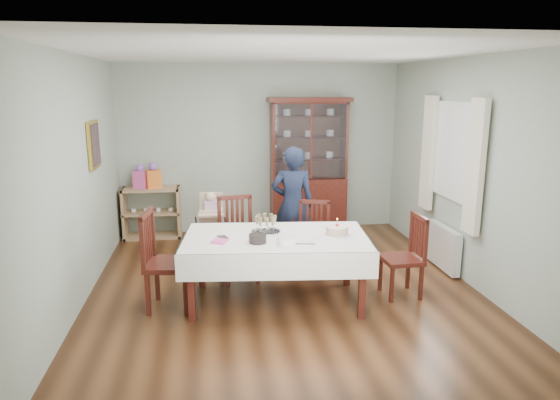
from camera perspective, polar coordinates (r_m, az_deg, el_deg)
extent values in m
plane|color=#593319|center=(6.08, 0.33, -9.85)|extent=(5.00, 5.00, 0.00)
plane|color=#9EAA99|center=(8.15, -2.27, 5.86)|extent=(4.50, 0.00, 4.50)
plane|color=#9EAA99|center=(5.81, -22.19, 2.01)|extent=(0.00, 5.00, 5.00)
plane|color=#9EAA99|center=(6.42, 20.66, 3.10)|extent=(0.00, 5.00, 5.00)
plane|color=white|center=(5.61, 0.37, 16.47)|extent=(5.00, 5.00, 0.00)
cube|color=#4C1C13|center=(5.44, -0.48, -4.56)|extent=(2.00, 1.24, 0.06)
cube|color=silver|center=(5.43, -0.48, -4.20)|extent=(2.11, 1.35, 0.01)
cube|color=#4C1C13|center=(8.19, 3.19, -0.52)|extent=(1.20, 0.45, 0.90)
cube|color=white|center=(7.82, 3.57, 6.65)|extent=(1.12, 0.01, 1.16)
cube|color=#4C1C13|center=(7.96, 3.35, 11.39)|extent=(1.30, 0.48, 0.07)
cube|color=tan|center=(8.22, -14.28, -3.97)|extent=(0.90, 0.38, 0.04)
cube|color=tan|center=(8.12, -14.43, -1.40)|extent=(0.90, 0.38, 0.03)
cube|color=tan|center=(8.03, -14.58, 1.22)|extent=(0.90, 0.38, 0.04)
cube|color=tan|center=(8.17, -17.35, -1.49)|extent=(0.04, 0.38, 0.80)
cube|color=tan|center=(8.08, -11.47, -1.31)|extent=(0.04, 0.38, 0.80)
cube|color=gold|center=(6.53, -20.52, 5.93)|extent=(0.04, 0.48, 0.58)
cube|color=white|center=(6.64, 19.34, 5.25)|extent=(0.04, 1.02, 1.22)
cube|color=silver|center=(6.08, 21.42, 3.49)|extent=(0.07, 0.30, 1.55)
cube|color=silver|center=(7.18, 16.60, 5.17)|extent=(0.07, 0.30, 1.55)
cube|color=white|center=(6.88, 18.12, -5.10)|extent=(0.10, 0.80, 0.55)
cube|color=#4C1C13|center=(6.16, -4.71, -4.92)|extent=(0.53, 0.53, 0.05)
cube|color=#4C1C13|center=(6.28, -5.18, -1.92)|extent=(0.44, 0.11, 0.54)
cube|color=#4C1C13|center=(6.34, 3.75, -4.81)|extent=(0.52, 0.52, 0.05)
cube|color=#4C1C13|center=(6.45, 3.95, -2.16)|extent=(0.39, 0.16, 0.49)
cube|color=#4C1C13|center=(5.49, -12.49, -7.20)|extent=(0.55, 0.55, 0.05)
cube|color=#4C1C13|center=(5.45, -14.89, -4.22)|extent=(0.11, 0.46, 0.57)
cube|color=#4C1C13|center=(5.86, 13.69, -6.61)|extent=(0.44, 0.44, 0.05)
cube|color=#4C1C13|center=(5.86, 15.54, -4.06)|extent=(0.05, 0.40, 0.50)
imported|color=black|center=(6.71, 1.46, -0.54)|extent=(0.62, 0.45, 1.58)
cube|color=tan|center=(6.84, -7.84, -1.94)|extent=(0.33, 0.29, 0.22)
cube|color=tan|center=(6.80, -7.89, -0.43)|extent=(0.32, 0.07, 0.26)
cube|color=tan|center=(6.83, -7.86, -1.34)|extent=(0.34, 0.16, 0.03)
cube|color=#BEA2C5|center=(6.81, -7.88, -0.74)|extent=(0.17, 0.14, 0.17)
sphere|color=beige|center=(6.78, -7.91, 0.33)|extent=(0.14, 0.14, 0.14)
cylinder|color=silver|center=(5.56, -1.62, -3.68)|extent=(0.32, 0.32, 0.01)
torus|color=silver|center=(5.56, -1.62, -3.59)|extent=(0.33, 0.33, 0.01)
cylinder|color=white|center=(5.49, 6.51, -3.96)|extent=(0.28, 0.28, 0.02)
cylinder|color=brown|center=(5.47, 6.53, -3.46)|extent=(0.24, 0.24, 0.09)
cylinder|color=silver|center=(5.46, 6.54, -2.99)|extent=(0.24, 0.24, 0.01)
cylinder|color=#F24C4C|center=(5.45, 6.55, -2.57)|extent=(0.01, 0.01, 0.07)
sphere|color=yellow|center=(5.44, 6.56, -2.17)|extent=(0.02, 0.02, 0.02)
cylinder|color=black|center=(5.21, -2.57, -4.41)|extent=(0.23, 0.23, 0.09)
cylinder|color=white|center=(5.15, 0.77, -4.60)|extent=(0.21, 0.21, 0.08)
cube|color=#DF529F|center=(5.26, -6.91, -4.70)|extent=(0.20, 0.20, 0.02)
cube|color=silver|center=(5.15, 2.57, -5.04)|extent=(0.28, 0.08, 0.01)
cube|color=#DF529F|center=(8.00, -15.68, 2.27)|extent=(0.23, 0.19, 0.28)
sphere|color=#E533B2|center=(7.97, -15.76, 3.57)|extent=(0.11, 0.11, 0.11)
cube|color=orange|center=(7.98, -14.26, 2.34)|extent=(0.25, 0.22, 0.28)
sphere|color=#E533B2|center=(7.94, -14.34, 3.72)|extent=(0.13, 0.13, 0.13)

